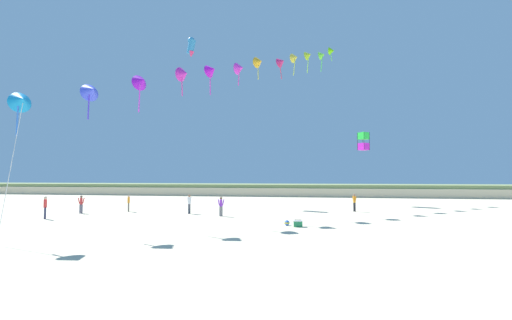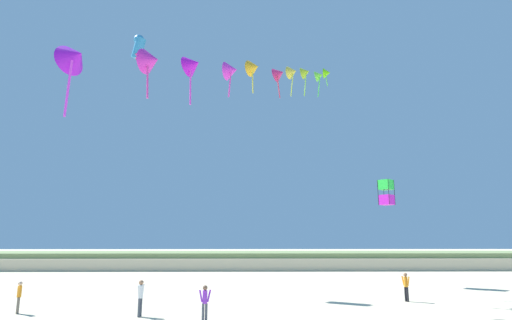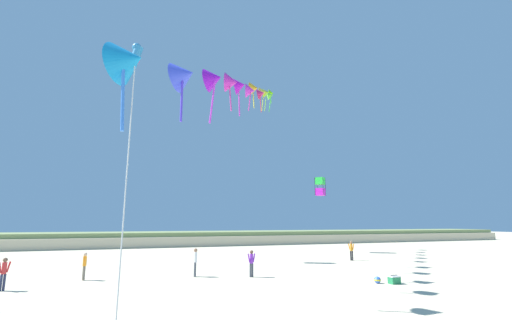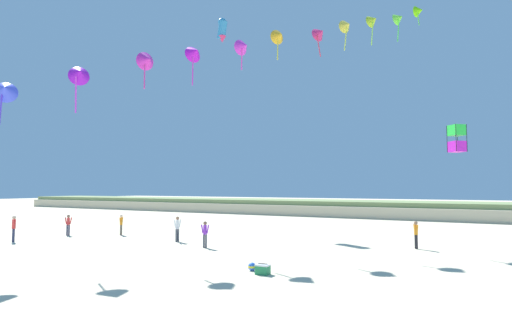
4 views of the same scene
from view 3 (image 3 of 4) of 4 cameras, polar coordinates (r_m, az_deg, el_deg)
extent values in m
plane|color=beige|center=(16.07, 5.84, -22.17)|extent=(240.00, 240.00, 0.00)
cube|color=beige|center=(53.72, -13.01, -12.92)|extent=(120.00, 10.68, 1.35)
cube|color=#7A8E56|center=(53.69, -12.97, -11.99)|extent=(120.00, 9.08, 0.77)
cylinder|color=#726656|center=(23.29, -26.82, -16.47)|extent=(0.11, 0.11, 0.79)
cylinder|color=#726656|center=(23.16, -26.74, -16.52)|extent=(0.11, 0.11, 0.79)
cylinder|color=orange|center=(23.15, -26.64, -14.85)|extent=(0.21, 0.21, 0.56)
cylinder|color=orange|center=(23.32, -26.74, -14.69)|extent=(0.14, 0.20, 0.53)
cylinder|color=orange|center=(22.97, -26.52, -14.79)|extent=(0.14, 0.20, 0.53)
sphere|color=beige|center=(23.12, -26.56, -13.89)|extent=(0.21, 0.21, 0.21)
cylinder|color=#474C56|center=(22.17, -0.60, -17.88)|extent=(0.12, 0.12, 0.81)
cylinder|color=#474C56|center=(22.09, -0.93, -17.91)|extent=(0.12, 0.12, 0.81)
cylinder|color=purple|center=(22.05, -0.76, -16.12)|extent=(0.21, 0.21, 0.57)
cylinder|color=purple|center=(22.14, -0.34, -15.98)|extent=(0.20, 0.12, 0.54)
cylinder|color=purple|center=(21.95, -1.19, -16.03)|extent=(0.20, 0.12, 0.54)
sphere|color=brown|center=(22.01, -0.76, -15.08)|extent=(0.22, 0.22, 0.22)
cylinder|color=#282D4C|center=(21.72, -36.79, -16.06)|extent=(0.12, 0.12, 0.79)
cylinder|color=#282D4C|center=(21.76, -36.43, -16.09)|extent=(0.12, 0.12, 0.79)
cylinder|color=red|center=(21.66, -36.41, -14.31)|extent=(0.21, 0.21, 0.56)
cylinder|color=red|center=(21.60, -36.87, -14.16)|extent=(0.20, 0.17, 0.53)
cylinder|color=red|center=(21.72, -35.93, -14.23)|extent=(0.20, 0.17, 0.53)
sphere|color=brown|center=(21.62, -36.30, -13.27)|extent=(0.22, 0.22, 0.22)
cylinder|color=black|center=(32.48, 15.53, -15.10)|extent=(0.12, 0.12, 0.84)
cylinder|color=black|center=(32.42, 15.78, -15.10)|extent=(0.12, 0.12, 0.84)
cylinder|color=orange|center=(32.39, 15.59, -13.85)|extent=(0.22, 0.22, 0.59)
cylinder|color=orange|center=(32.47, 15.27, -13.77)|extent=(0.17, 0.21, 0.56)
cylinder|color=orange|center=(32.31, 15.90, -13.76)|extent=(0.17, 0.21, 0.56)
sphere|color=#9E7051|center=(32.37, 15.55, -13.11)|extent=(0.23, 0.23, 0.23)
cylinder|color=#474C56|center=(22.49, -10.16, -17.55)|extent=(0.13, 0.13, 0.86)
cylinder|color=#474C56|center=(22.64, -10.12, -17.50)|extent=(0.13, 0.13, 0.86)
cylinder|color=white|center=(22.48, -10.08, -15.67)|extent=(0.23, 0.23, 0.61)
cylinder|color=white|center=(22.28, -10.12, -15.60)|extent=(0.14, 0.22, 0.58)
cylinder|color=white|center=(22.67, -10.03, -15.51)|extent=(0.14, 0.22, 0.58)
sphere|color=#9E7051|center=(22.45, -10.04, -14.59)|extent=(0.23, 0.23, 0.23)
cone|color=#1085CE|center=(9.44, -20.45, 15.22)|extent=(1.31, 1.39, 1.19)
cylinder|color=#3979E5|center=(8.93, -21.33, 9.53)|extent=(0.16, 0.20, 1.65)
cone|color=#3C4EEB|center=(12.93, -11.88, 13.65)|extent=(1.36, 1.42, 1.22)
cylinder|color=#5139E5|center=(12.43, -12.29, 9.69)|extent=(0.08, 0.14, 1.57)
cone|color=purple|center=(16.33, -7.05, 13.26)|extent=(1.32, 1.39, 1.20)
cylinder|color=#D639E5|center=(15.76, -7.29, 9.51)|extent=(0.24, 0.25, 1.94)
cone|color=#C727B1|center=(20.18, -4.17, 12.80)|extent=(1.08, 1.29, 1.12)
cylinder|color=#E539A4|center=(19.68, -4.30, 10.30)|extent=(0.18, 0.17, 1.56)
cone|color=#B713CD|center=(23.44, -2.74, 12.27)|extent=(1.26, 1.37, 1.21)
cylinder|color=#E539D0|center=(22.87, -2.84, 9.64)|extent=(0.14, 0.18, 1.95)
cone|color=#D330CB|center=(27.07, -1.01, 11.48)|extent=(1.03, 1.27, 1.10)
cylinder|color=#E539B3|center=(26.59, -1.07, 9.72)|extent=(0.20, 0.24, 1.44)
cone|color=gold|center=(30.58, -0.37, 11.86)|extent=(1.18, 1.31, 1.10)
cylinder|color=yellow|center=(30.06, -0.42, 10.11)|extent=(0.12, 0.27, 1.66)
cone|color=#D3286D|center=(34.55, 0.81, 11.00)|extent=(1.33, 1.40, 1.22)
cylinder|color=#E53956|center=(34.03, 0.78, 9.39)|extent=(0.28, 0.28, 1.72)
cone|color=gold|center=(38.04, 1.13, 11.23)|extent=(1.21, 1.32, 1.11)
cylinder|color=#CDE539|center=(37.48, 1.11, 9.61)|extent=(0.28, 0.15, 1.97)
cone|color=#A6CC26|center=(41.65, 1.62, 11.15)|extent=(1.26, 1.37, 1.20)
cylinder|color=#94E539|center=(41.06, 1.60, 9.59)|extent=(0.26, 0.26, 2.08)
cone|color=#74EF3C|center=(45.12, 2.36, 10.68)|extent=(1.23, 1.35, 1.21)
cylinder|color=#45E539|center=(44.55, 2.35, 9.28)|extent=(0.28, 0.31, 2.01)
cone|color=#73E60E|center=(48.96, 2.50, 11.04)|extent=(1.07, 1.28, 1.13)
cylinder|color=#60E539|center=(48.51, 2.49, 10.15)|extent=(0.20, 0.08, 1.30)
cylinder|color=silver|center=(7.91, -21.08, -7.19)|extent=(0.04, 1.29, 7.29)
cube|color=#E123D3|center=(40.75, 10.68, -5.25)|extent=(1.37, 1.37, 0.83)
cube|color=#2DE544|center=(40.88, 10.62, -3.48)|extent=(1.37, 1.37, 0.83)
cylinder|color=black|center=(41.41, 10.20, -4.46)|extent=(0.04, 0.04, 2.09)
cylinder|color=black|center=(40.49, 9.79, -4.34)|extent=(0.04, 0.04, 2.09)
cylinder|color=black|center=(40.21, 11.11, -4.26)|extent=(0.04, 0.04, 2.09)
cylinder|color=black|center=(41.13, 11.49, -4.38)|extent=(0.04, 0.04, 2.09)
cylinder|color=#2F84BF|center=(37.76, -19.33, 16.18)|extent=(1.58, 1.40, 1.96)
sphere|color=#2F84BF|center=(38.12, -19.25, 17.27)|extent=(0.88, 0.88, 0.88)
cone|color=#E52D67|center=(37.34, -19.42, 14.83)|extent=(1.03, 1.03, 0.67)
sphere|color=black|center=(38.24, -19.23, 17.60)|extent=(0.18, 0.18, 0.18)
cube|color=#23844C|center=(21.21, 22.05, -18.10)|extent=(0.56, 0.40, 0.36)
cube|color=silver|center=(21.18, 22.01, -17.54)|extent=(0.58, 0.41, 0.06)
cylinder|color=black|center=(21.18, 22.00, -17.38)|extent=(0.45, 0.03, 0.03)
sphere|color=blue|center=(21.06, 19.58, -18.32)|extent=(0.36, 0.36, 0.36)
cylinder|color=yellow|center=(21.06, 19.58, -18.32)|extent=(0.36, 0.36, 0.09)
camera|label=1|loc=(16.35, 94.93, 0.92)|focal=24.00mm
camera|label=2|loc=(9.43, 59.17, -2.61)|focal=28.00mm
camera|label=4|loc=(21.80, 68.50, -2.86)|focal=28.00mm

